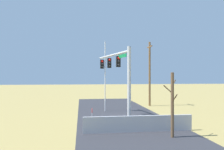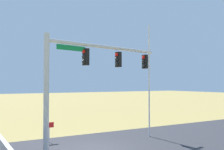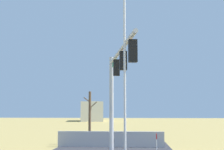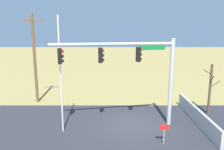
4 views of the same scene
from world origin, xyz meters
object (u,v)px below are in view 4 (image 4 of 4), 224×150
(utility_pole, at_px, (34,58))
(bare_tree, at_px, (209,89))
(flagpole, at_px, (60,76))
(open_sign, at_px, (164,130))
(signal_mast, at_px, (135,64))

(utility_pole, height_order, bare_tree, utility_pole)
(flagpole, bearing_deg, open_sign, -14.98)
(signal_mast, relative_size, bare_tree, 1.99)
(utility_pole, height_order, open_sign, utility_pole)
(flagpole, distance_m, open_sign, 7.22)
(utility_pole, bearing_deg, open_sign, -37.59)
(open_sign, bearing_deg, signal_mast, 123.12)
(signal_mast, xyz_separation_m, bare_tree, (6.28, 2.50, -2.37))
(flagpole, height_order, open_sign, flagpole)
(bare_tree, height_order, open_sign, bare_tree)
(open_sign, bearing_deg, bare_tree, 45.35)
(bare_tree, relative_size, open_sign, 3.36)
(signal_mast, bearing_deg, flagpole, -172.83)
(utility_pole, relative_size, open_sign, 6.71)
(signal_mast, xyz_separation_m, open_sign, (1.52, -2.32, -3.57))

